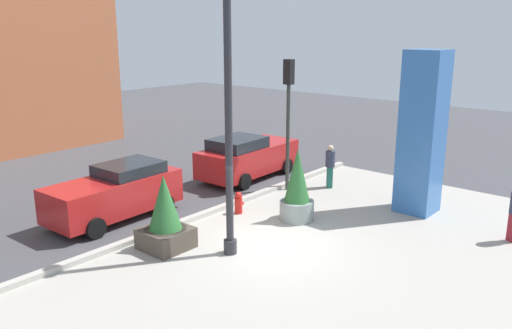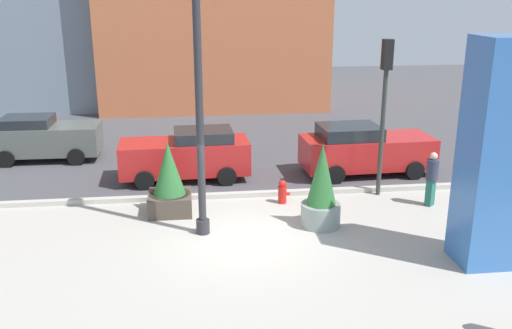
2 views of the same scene
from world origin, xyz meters
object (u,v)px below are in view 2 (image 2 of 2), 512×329
at_px(lamp_post, 199,106).
at_px(potted_plant_by_pillar, 321,191).
at_px(potted_plant_mid_plaza, 169,183).
at_px(traffic_light_corner, 385,93).
at_px(car_curb_west, 364,149).
at_px(car_curb_east, 44,138).
at_px(fire_hydrant, 282,192).
at_px(pedestrian_on_sidewalk, 432,176).
at_px(art_pillar_blue, 492,155).
at_px(car_far_lane, 187,154).

height_order(lamp_post, potted_plant_by_pillar, lamp_post).
bearing_deg(potted_plant_mid_plaza, potted_plant_by_pillar, -19.53).
relative_size(traffic_light_corner, car_curb_west, 1.05).
distance_m(lamp_post, car_curb_west, 7.88).
distance_m(potted_plant_by_pillar, traffic_light_corner, 3.97).
bearing_deg(car_curb_east, fire_hydrant, -34.37).
xyz_separation_m(lamp_post, car_curb_east, (-5.86, 7.67, -2.63)).
bearing_deg(fire_hydrant, lamp_post, -141.87).
height_order(fire_hydrant, pedestrian_on_sidewalk, pedestrian_on_sidewalk).
relative_size(art_pillar_blue, car_curb_east, 1.30).
bearing_deg(fire_hydrant, car_far_lane, 136.99).
relative_size(traffic_light_corner, car_far_lane, 1.10).
relative_size(potted_plant_mid_plaza, car_curb_east, 0.52).
height_order(potted_plant_mid_plaza, traffic_light_corner, traffic_light_corner).
height_order(traffic_light_corner, car_curb_west, traffic_light_corner).
height_order(car_curb_east, car_far_lane, car_far_lane).
bearing_deg(potted_plant_mid_plaza, lamp_post, -60.52).
height_order(potted_plant_mid_plaza, car_far_lane, potted_plant_mid_plaza).
bearing_deg(car_curb_west, art_pillar_blue, -84.31).
bearing_deg(traffic_light_corner, art_pillar_blue, -79.32).
distance_m(lamp_post, art_pillar_blue, 7.05).
bearing_deg(fire_hydrant, potted_plant_mid_plaza, -174.18).
height_order(potted_plant_mid_plaza, pedestrian_on_sidewalk, potted_plant_mid_plaza).
relative_size(lamp_post, car_curb_east, 1.75).
bearing_deg(potted_plant_by_pillar, lamp_post, -177.70).
bearing_deg(lamp_post, traffic_light_corner, 22.45).
bearing_deg(car_curb_east, pedestrian_on_sidewalk, -26.77).
bearing_deg(pedestrian_on_sidewalk, art_pillar_blue, -95.37).
xyz_separation_m(potted_plant_by_pillar, fire_hydrant, (-0.77, 1.83, -0.66)).
xyz_separation_m(car_curb_west, car_far_lane, (-6.27, 0.10, -0.00)).
bearing_deg(traffic_light_corner, car_curb_east, 155.18).
relative_size(traffic_light_corner, car_curb_east, 1.19).
distance_m(art_pillar_blue, potted_plant_by_pillar, 4.50).
distance_m(art_pillar_blue, car_far_lane, 10.10).
relative_size(potted_plant_mid_plaza, fire_hydrant, 2.85).
bearing_deg(art_pillar_blue, pedestrian_on_sidewalk, 84.63).
height_order(art_pillar_blue, car_far_lane, art_pillar_blue).
distance_m(art_pillar_blue, car_curb_west, 7.25).
bearing_deg(car_curb_east, traffic_light_corner, -24.82).
bearing_deg(car_far_lane, potted_plant_mid_plaza, -99.62).
xyz_separation_m(traffic_light_corner, car_curb_west, (0.21, 2.21, -2.40)).
bearing_deg(car_curb_west, traffic_light_corner, -95.30).
distance_m(lamp_post, car_curb_east, 10.00).
bearing_deg(car_far_lane, car_curb_west, -0.91).
bearing_deg(car_curb_east, car_curb_west, -14.88).
height_order(potted_plant_by_pillar, car_curb_west, potted_plant_by_pillar).
distance_m(car_curb_east, car_curb_west, 12.14).
bearing_deg(car_curb_east, art_pillar_blue, -39.13).
relative_size(potted_plant_by_pillar, pedestrian_on_sidewalk, 1.41).
relative_size(car_curb_west, pedestrian_on_sidewalk, 2.77).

